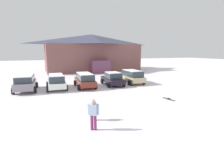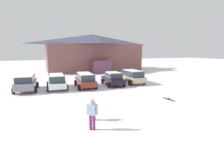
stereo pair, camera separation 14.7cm
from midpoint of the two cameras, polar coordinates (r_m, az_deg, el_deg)
The scene contains 10 objects.
ground at distance 9.60m, azimuth 23.21°, elevation -15.28°, with size 160.00×160.00×0.00m, color white.
ski_lodge at distance 37.83m, azimuth -6.73°, elevation 10.20°, with size 19.54×11.77×7.50m.
parked_grey_wagon at distance 20.13m, azimuth -26.62°, elevation 0.47°, with size 2.28×4.22×1.64m.
parked_white_suv at distance 19.90m, azimuth -17.93°, elevation 0.90°, with size 2.13×4.31×1.58m.
parked_maroon_van at distance 20.08m, azimuth -9.05°, elevation 1.42°, with size 2.13×4.41×1.62m.
parked_black_sedan at distance 21.07m, azimuth 0.00°, elevation 1.79°, with size 2.13×4.17×1.59m.
parked_beige_suv at distance 22.42m, azimuth 6.42°, elevation 2.52°, with size 2.16×4.05×1.69m.
skier_adult_in_blue_parka at distance 9.17m, azimuth -6.58°, elevation -9.29°, with size 0.55×0.41×1.67m.
skier_child_in_purple_jacket at distance 10.49m, azimuth -6.03°, elevation -8.32°, with size 0.33×0.32×1.16m.
pair_of_skis at distance 15.76m, azimuth 17.75°, elevation -4.70°, with size 0.46×1.36×0.08m.
Camera 1 is at (-6.33, -6.01, 4.06)m, focal length 28.00 mm.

